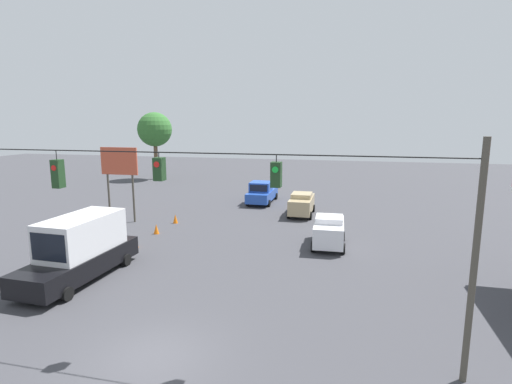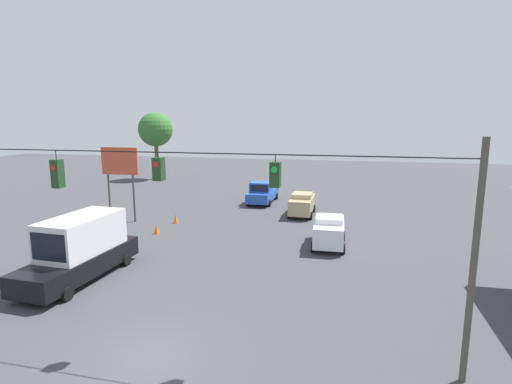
# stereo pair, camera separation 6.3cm
# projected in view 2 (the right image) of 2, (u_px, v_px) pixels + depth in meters

# --- Properties ---
(ground_plane) EXTENTS (140.00, 140.00, 0.00)m
(ground_plane) POSITION_uv_depth(u_px,v_px,m) (152.00, 357.00, 13.52)
(ground_plane) COLOR #3D3D42
(overhead_signal_span) EXTENTS (20.01, 0.38, 7.47)m
(overhead_signal_span) POSITION_uv_depth(u_px,v_px,m) (158.00, 217.00, 13.75)
(overhead_signal_span) COLOR #4C473D
(overhead_signal_span) RESTS_ON ground_plane
(box_truck_black_parked_shoulder) EXTENTS (2.77, 7.10, 3.17)m
(box_truck_black_parked_shoulder) POSITION_uv_depth(u_px,v_px,m) (81.00, 248.00, 20.13)
(box_truck_black_parked_shoulder) COLOR black
(box_truck_black_parked_shoulder) RESTS_ON ground_plane
(sedan_tan_oncoming_deep) EXTENTS (2.01, 4.40, 1.88)m
(sedan_tan_oncoming_deep) POSITION_uv_depth(u_px,v_px,m) (302.00, 204.00, 33.67)
(sedan_tan_oncoming_deep) COLOR tan
(sedan_tan_oncoming_deep) RESTS_ON ground_plane
(pickup_truck_blue_withflow_deep) EXTENTS (2.31, 5.57, 2.12)m
(pickup_truck_blue_withflow_deep) POSITION_uv_depth(u_px,v_px,m) (262.00, 193.00, 38.75)
(pickup_truck_blue_withflow_deep) COLOR #234CB2
(pickup_truck_blue_withflow_deep) RESTS_ON ground_plane
(sedan_white_oncoming_far) EXTENTS (2.12, 4.09, 1.95)m
(sedan_white_oncoming_far) POSITION_uv_depth(u_px,v_px,m) (329.00, 231.00, 25.28)
(sedan_white_oncoming_far) COLOR silver
(sedan_white_oncoming_far) RESTS_ON ground_plane
(traffic_cone_nearest) EXTENTS (0.37, 0.37, 0.70)m
(traffic_cone_nearest) POSITION_uv_depth(u_px,v_px,m) (68.00, 279.00, 19.25)
(traffic_cone_nearest) COLOR orange
(traffic_cone_nearest) RESTS_ON ground_plane
(traffic_cone_second) EXTENTS (0.37, 0.37, 0.70)m
(traffic_cone_second) POSITION_uv_depth(u_px,v_px,m) (103.00, 259.00, 21.99)
(traffic_cone_second) COLOR orange
(traffic_cone_second) RESTS_ON ground_plane
(traffic_cone_third) EXTENTS (0.37, 0.37, 0.70)m
(traffic_cone_third) POSITION_uv_depth(u_px,v_px,m) (136.00, 242.00, 25.14)
(traffic_cone_third) COLOR orange
(traffic_cone_third) RESTS_ON ground_plane
(traffic_cone_fourth) EXTENTS (0.37, 0.37, 0.70)m
(traffic_cone_fourth) POSITION_uv_depth(u_px,v_px,m) (157.00, 229.00, 28.18)
(traffic_cone_fourth) COLOR orange
(traffic_cone_fourth) RESTS_ON ground_plane
(traffic_cone_fifth) EXTENTS (0.37, 0.37, 0.70)m
(traffic_cone_fifth) POSITION_uv_depth(u_px,v_px,m) (176.00, 219.00, 31.10)
(traffic_cone_fifth) COLOR orange
(traffic_cone_fifth) RESTS_ON ground_plane
(roadside_billboard) EXTENTS (3.09, 0.16, 5.86)m
(roadside_billboard) POSITION_uv_depth(u_px,v_px,m) (120.00, 168.00, 31.08)
(roadside_billboard) COLOR #4C473D
(roadside_billboard) RESTS_ON ground_plane
(tree_horizon_left) EXTENTS (4.56, 4.56, 9.00)m
(tree_horizon_left) POSITION_uv_depth(u_px,v_px,m) (156.00, 130.00, 53.48)
(tree_horizon_left) COLOR brown
(tree_horizon_left) RESTS_ON ground_plane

